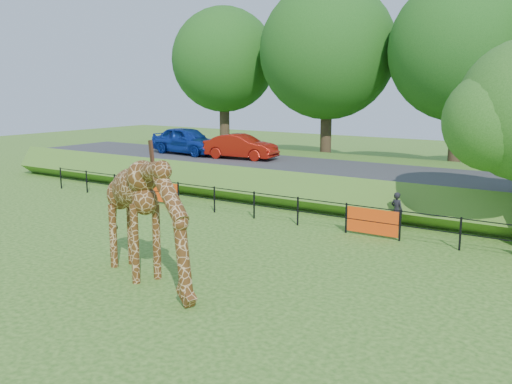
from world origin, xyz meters
TOP-DOWN VIEW (x-y plane):
  - ground at (0.00, 0.00)m, footprint 90.00×90.00m
  - giraffe at (-0.16, 0.22)m, footprint 4.81×2.55m
  - perimeter_fence at (0.00, 8.00)m, footprint 28.07×0.10m
  - embankment at (0.00, 15.50)m, footprint 40.00×9.00m
  - road at (0.00, 14.00)m, footprint 40.00×5.00m
  - car_blue at (-10.65, 14.03)m, footprint 4.65×2.25m
  - car_red at (-6.88, 13.98)m, footprint 4.05×1.84m
  - visitor at (3.29, 9.59)m, footprint 0.58×0.47m
  - bg_tree_line at (1.89, 22.00)m, footprint 37.30×8.80m

SIDE VIEW (x-z plane):
  - ground at x=0.00m, z-range 0.00..0.00m
  - perimeter_fence at x=0.00m, z-range 0.00..1.10m
  - embankment at x=0.00m, z-range 0.00..1.30m
  - visitor at x=3.29m, z-range 0.00..1.38m
  - road at x=0.00m, z-range 1.30..1.42m
  - giraffe at x=-0.16m, z-range 0.00..3.44m
  - car_red at x=-6.88m, z-range 1.42..2.71m
  - car_blue at x=-10.65m, z-range 1.42..2.95m
  - bg_tree_line at x=1.89m, z-range 1.28..13.10m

